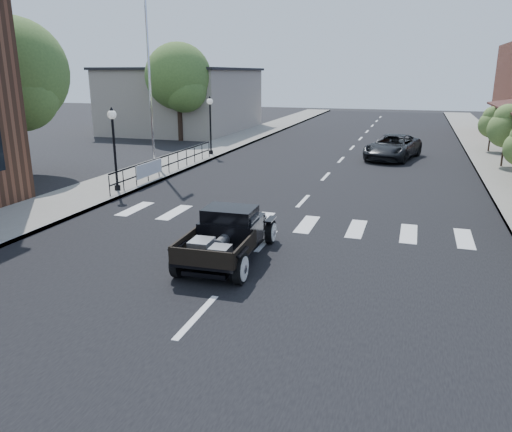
% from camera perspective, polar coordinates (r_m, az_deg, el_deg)
% --- Properties ---
extents(ground, '(120.00, 120.00, 0.00)m').
position_cam_1_polar(ground, '(12.99, -1.33, -5.68)').
color(ground, black).
rests_on(ground, ground).
extents(road, '(14.00, 80.00, 0.02)m').
position_cam_1_polar(road, '(27.12, 9.07, 5.67)').
color(road, black).
rests_on(road, ground).
extents(road_markings, '(12.00, 60.00, 0.06)m').
position_cam_1_polar(road_markings, '(22.29, 7.07, 3.47)').
color(road_markings, silver).
rests_on(road_markings, ground).
extents(sidewalk_left, '(3.00, 80.00, 0.15)m').
position_cam_1_polar(sidewalk_left, '(29.57, -7.52, 6.71)').
color(sidewalk_left, gray).
rests_on(sidewalk_left, ground).
extents(sidewalk_right, '(3.00, 80.00, 0.15)m').
position_cam_1_polar(sidewalk_right, '(27.20, 27.09, 4.27)').
color(sidewalk_right, gray).
rests_on(sidewalk_right, ground).
extents(low_building_left, '(10.00, 12.00, 5.00)m').
position_cam_1_polar(low_building_left, '(43.78, -8.20, 12.88)').
color(low_building_left, '#A69B8C').
rests_on(low_building_left, ground).
extents(railing, '(0.08, 10.00, 1.00)m').
position_cam_1_polar(railing, '(24.53, -9.96, 6.06)').
color(railing, black).
rests_on(railing, sidewalk_left).
extents(banner, '(0.04, 2.20, 0.60)m').
position_cam_1_polar(banner, '(22.81, -12.06, 4.68)').
color(banner, silver).
rests_on(banner, sidewalk_left).
extents(lamp_post_b, '(0.36, 0.36, 3.36)m').
position_cam_1_polar(lamp_post_b, '(21.10, -15.86, 7.34)').
color(lamp_post_b, black).
rests_on(lamp_post_b, sidewalk_left).
extents(lamp_post_c, '(0.36, 0.36, 3.36)m').
position_cam_1_polar(lamp_post_c, '(29.88, -5.23, 10.27)').
color(lamp_post_c, black).
rests_on(lamp_post_c, sidewalk_left).
extents(flagpole, '(0.12, 0.12, 11.76)m').
position_cam_1_polar(flagpole, '(26.87, -12.27, 18.31)').
color(flagpole, silver).
rests_on(flagpole, sidewalk_left).
extents(big_tree_near, '(5.00, 5.00, 7.34)m').
position_cam_1_polar(big_tree_near, '(26.46, -25.67, 12.05)').
color(big_tree_near, '#43642A').
rests_on(big_tree_near, ground).
extents(big_tree_far, '(4.71, 4.71, 6.92)m').
position_cam_1_polar(big_tree_far, '(37.26, -8.79, 13.80)').
color(big_tree_far, '#43642A').
rests_on(big_tree_far, ground).
extents(small_tree_d, '(1.82, 1.82, 3.04)m').
position_cam_1_polar(small_tree_d, '(28.67, 26.58, 8.10)').
color(small_tree_d, '#4F6C31').
rests_on(small_tree_d, sidewalk_right).
extents(small_tree_e, '(1.56, 1.56, 2.61)m').
position_cam_1_polar(small_tree_e, '(34.02, 25.26, 8.89)').
color(small_tree_e, '#4F6C31').
rests_on(small_tree_e, sidewalk_right).
extents(hotrod_pickup, '(2.05, 4.18, 1.43)m').
position_cam_1_polar(hotrod_pickup, '(13.16, -3.21, -2.10)').
color(hotrod_pickup, black).
rests_on(hotrod_pickup, ground).
extents(second_car, '(3.39, 5.39, 1.39)m').
position_cam_1_polar(second_car, '(29.96, 15.37, 7.59)').
color(second_car, black).
rests_on(second_car, ground).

